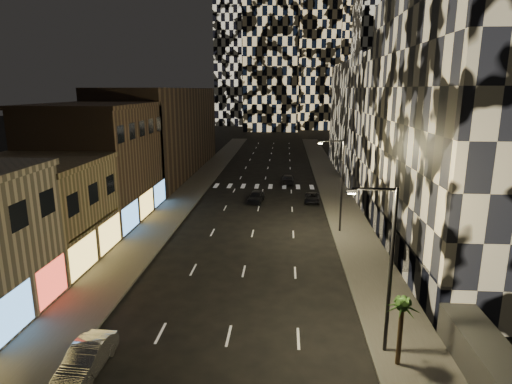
# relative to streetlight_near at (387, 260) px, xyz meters

# --- Properties ---
(sidewalk_left) EXTENTS (4.00, 120.00, 0.15)m
(sidewalk_left) POSITION_rel_streetlight_near_xyz_m (-18.35, 40.00, -5.28)
(sidewalk_left) COLOR #47443F
(sidewalk_left) RESTS_ON ground
(sidewalk_right) EXTENTS (4.00, 120.00, 0.15)m
(sidewalk_right) POSITION_rel_streetlight_near_xyz_m (1.65, 40.00, -5.28)
(sidewalk_right) COLOR #47443F
(sidewalk_right) RESTS_ON ground
(curb_left) EXTENTS (0.20, 120.00, 0.15)m
(curb_left) POSITION_rel_streetlight_near_xyz_m (-16.25, 40.00, -5.28)
(curb_left) COLOR #4C4C47
(curb_left) RESTS_ON ground
(curb_right) EXTENTS (0.20, 120.00, 0.15)m
(curb_right) POSITION_rel_streetlight_near_xyz_m (-0.45, 40.00, -5.28)
(curb_right) COLOR #4C4C47
(curb_right) RESTS_ON ground
(retail_tan) EXTENTS (10.00, 10.00, 8.00)m
(retail_tan) POSITION_rel_streetlight_near_xyz_m (-25.35, 11.00, -1.35)
(retail_tan) COLOR #897952
(retail_tan) RESTS_ON ground
(retail_brown) EXTENTS (10.00, 15.00, 12.00)m
(retail_brown) POSITION_rel_streetlight_near_xyz_m (-25.35, 23.50, 0.65)
(retail_brown) COLOR #4C392B
(retail_brown) RESTS_ON ground
(retail_filler_left) EXTENTS (10.00, 40.00, 14.00)m
(retail_filler_left) POSITION_rel_streetlight_near_xyz_m (-25.35, 50.00, 1.65)
(retail_filler_left) COLOR #4C392B
(retail_filler_left) RESTS_ON ground
(midrise_right) EXTENTS (16.00, 25.00, 22.00)m
(midrise_right) POSITION_rel_streetlight_near_xyz_m (11.65, 14.50, 5.65)
(midrise_right) COLOR #232326
(midrise_right) RESTS_ON ground
(midrise_base) EXTENTS (0.60, 25.00, 3.00)m
(midrise_base) POSITION_rel_streetlight_near_xyz_m (3.95, 14.50, -3.85)
(midrise_base) COLOR #383838
(midrise_base) RESTS_ON ground
(plinth_right) EXTENTS (2.00, 8.00, 2.00)m
(plinth_right) POSITION_rel_streetlight_near_xyz_m (4.65, -2.00, -4.35)
(plinth_right) COLOR #383838
(plinth_right) RESTS_ON ground
(midrise_filler_right) EXTENTS (16.00, 40.00, 18.00)m
(midrise_filler_right) POSITION_rel_streetlight_near_xyz_m (11.65, 47.00, 3.65)
(midrise_filler_right) COLOR #232326
(midrise_filler_right) RESTS_ON ground
(streetlight_near) EXTENTS (2.55, 0.25, 9.00)m
(streetlight_near) POSITION_rel_streetlight_near_xyz_m (0.00, 0.00, 0.00)
(streetlight_near) COLOR black
(streetlight_near) RESTS_ON sidewalk_right
(streetlight_far) EXTENTS (2.55, 0.25, 9.00)m
(streetlight_far) POSITION_rel_streetlight_near_xyz_m (0.00, 20.00, 0.00)
(streetlight_far) COLOR black
(streetlight_far) RESTS_ON sidewalk_right
(car_silver_parked) EXTENTS (1.63, 4.43, 1.45)m
(car_silver_parked) POSITION_rel_streetlight_near_xyz_m (-15.03, -2.66, -4.63)
(car_silver_parked) COLOR gray
(car_silver_parked) RESTS_ON ground
(car_dark_midlane) EXTENTS (2.21, 4.39, 1.43)m
(car_dark_midlane) POSITION_rel_streetlight_near_xyz_m (-8.85, 30.97, -4.64)
(car_dark_midlane) COLOR black
(car_dark_midlane) RESTS_ON ground
(car_dark_oncoming) EXTENTS (1.93, 4.68, 1.36)m
(car_dark_oncoming) POSITION_rel_streetlight_near_xyz_m (-4.85, 42.09, -4.68)
(car_dark_oncoming) COLOR black
(car_dark_oncoming) RESTS_ON ground
(car_dark_rightlane) EXTENTS (2.13, 4.12, 1.11)m
(car_dark_rightlane) POSITION_rel_streetlight_near_xyz_m (-1.82, 31.50, -4.80)
(car_dark_rightlane) COLOR black
(car_dark_rightlane) RESTS_ON ground
(palm_tree) EXTENTS (1.88, 1.84, 3.67)m
(palm_tree) POSITION_rel_streetlight_near_xyz_m (0.65, -1.16, -2.17)
(palm_tree) COLOR #47331E
(palm_tree) RESTS_ON sidewalk_right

